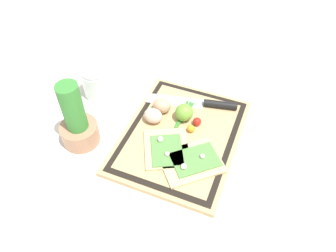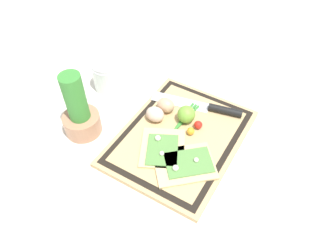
{
  "view_description": "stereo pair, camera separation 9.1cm",
  "coord_description": "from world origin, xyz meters",
  "views": [
    {
      "loc": [
        -0.57,
        -0.19,
        0.72
      ],
      "look_at": [
        0.0,
        0.04,
        0.04
      ],
      "focal_mm": 35.0,
      "sensor_mm": 36.0,
      "label": 1
    },
    {
      "loc": [
        -0.53,
        -0.27,
        0.72
      ],
      "look_at": [
        0.0,
        0.04,
        0.04
      ],
      "focal_mm": 35.0,
      "sensor_mm": 36.0,
      "label": 2
    }
  ],
  "objects": [
    {
      "name": "knife",
      "position": [
        0.13,
        -0.03,
        0.03
      ],
      "size": [
        0.09,
        0.28,
        0.02
      ],
      "color": "silver",
      "rests_on": "cutting_board"
    },
    {
      "name": "cutting_board",
      "position": [
        0.0,
        0.0,
        0.01
      ],
      "size": [
        0.4,
        0.31,
        0.02
      ],
      "color": "tan",
      "rests_on": "ground_plane"
    },
    {
      "name": "herb_pot",
      "position": [
        -0.11,
        0.26,
        0.07
      ],
      "size": [
        0.1,
        0.1,
        0.2
      ],
      "color": "#AD7A5B",
      "rests_on": "ground_plane"
    },
    {
      "name": "scallion_bunch",
      "position": [
        0.0,
        0.02,
        0.02
      ],
      "size": [
        0.25,
        0.04,
        0.01
      ],
      "color": "#388433",
      "rests_on": "cutting_board"
    },
    {
      "name": "egg_pink",
      "position": [
        0.02,
        0.09,
        0.04
      ],
      "size": [
        0.04,
        0.05,
        0.04
      ],
      "primitive_type": "ellipsoid",
      "color": "beige",
      "rests_on": "cutting_board"
    },
    {
      "name": "pizza_slice_near",
      "position": [
        -0.08,
        -0.06,
        0.02
      ],
      "size": [
        0.19,
        0.19,
        0.02
      ],
      "color": "#DBBC7F",
      "rests_on": "cutting_board"
    },
    {
      "name": "lime",
      "position": [
        0.06,
        0.01,
        0.04
      ],
      "size": [
        0.05,
        0.05,
        0.05
      ],
      "primitive_type": "sphere",
      "color": "#70A838",
      "rests_on": "cutting_board"
    },
    {
      "name": "sauce_jar",
      "position": [
        0.08,
        0.31,
        0.04
      ],
      "size": [
        0.09,
        0.09,
        0.1
      ],
      "color": "silver",
      "rests_on": "ground_plane"
    },
    {
      "name": "egg_brown",
      "position": [
        0.06,
        0.08,
        0.04
      ],
      "size": [
        0.04,
        0.05,
        0.04
      ],
      "primitive_type": "ellipsoid",
      "color": "tan",
      "rests_on": "cutting_board"
    },
    {
      "name": "cherry_tomato_red",
      "position": [
        0.05,
        -0.03,
        0.03
      ],
      "size": [
        0.02,
        0.02,
        0.02
      ],
      "primitive_type": "sphere",
      "color": "red",
      "rests_on": "cutting_board"
    },
    {
      "name": "pizza_slice_far",
      "position": [
        -0.07,
        0.02,
        0.02
      ],
      "size": [
        0.17,
        0.17,
        0.02
      ],
      "color": "#DBBC7F",
      "rests_on": "cutting_board"
    },
    {
      "name": "cherry_tomato_yellow",
      "position": [
        0.02,
        -0.02,
        0.03
      ],
      "size": [
        0.02,
        0.02,
        0.02
      ],
      "primitive_type": "sphere",
      "color": "gold",
      "rests_on": "cutting_board"
    },
    {
      "name": "ground_plane",
      "position": [
        0.0,
        0.0,
        0.0
      ],
      "size": [
        6.0,
        6.0,
        0.0
      ],
      "primitive_type": "plane",
      "color": "silver"
    }
  ]
}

